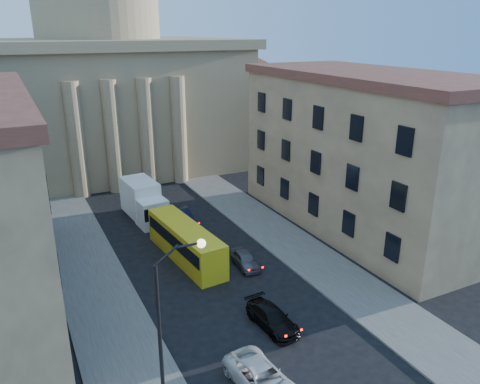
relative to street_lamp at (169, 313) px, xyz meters
name	(u,v)px	position (x,y,z in m)	size (l,w,h in m)	color
sidewalk_left	(105,309)	(-1.53, 10.00, -5.21)	(5.00, 60.00, 0.15)	#514E4A
sidewalk_right	(310,258)	(15.47, 10.00, -5.21)	(5.00, 60.00, 0.15)	#514E4A
church	(104,78)	(6.97, 47.47, 6.59)	(68.02, 28.76, 36.60)	#907A58
building_right	(365,151)	(23.97, 14.00, 2.14)	(11.60, 26.60, 14.70)	tan
street_lamp	(169,313)	(0.00, 0.00, 0.00)	(2.62, 0.44, 8.83)	black
car_left_mid	(262,378)	(4.45, -1.32, -4.59)	(2.30, 4.98, 1.39)	silver
car_right_mid	(272,318)	(7.77, 3.23, -4.64)	(1.81, 4.44, 1.29)	black
car_right_far	(245,259)	(9.91, 11.26, -4.66)	(1.48, 3.68, 1.25)	#535258
car_right_distant	(182,218)	(8.25, 21.54, -4.50)	(1.66, 4.77, 1.57)	black
city_bus	(185,241)	(6.17, 14.76, -3.72)	(3.26, 10.54, 2.92)	yellow
box_truck	(144,202)	(5.49, 24.86, -3.50)	(3.23, 7.05, 3.77)	white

